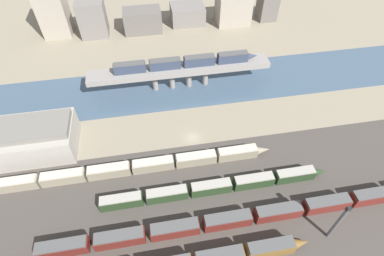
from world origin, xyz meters
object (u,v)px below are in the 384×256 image
(train_yard_far, at_px, (216,187))
(signal_tower, at_px, (338,223))
(train_yard_mid, at_px, (259,215))
(warehouse_building, at_px, (25,139))
(train_on_bridge, at_px, (186,62))
(train_yard_outer, at_px, (136,167))

(train_yard_far, distance_m, signal_tower, 30.03)
(train_yard_mid, bearing_deg, warehouse_building, 151.39)
(train_yard_far, relative_size, warehouse_building, 2.18)
(train_on_bridge, distance_m, signal_tower, 67.74)
(train_yard_outer, bearing_deg, train_yard_far, -26.18)
(train_on_bridge, relative_size, signal_tower, 3.58)
(train_on_bridge, relative_size, train_yard_mid, 0.47)
(train_yard_far, xyz_separation_m, train_yard_outer, (-20.82, 10.23, -0.00))
(signal_tower, bearing_deg, warehouse_building, 152.01)
(train_yard_mid, height_order, warehouse_building, warehouse_building)
(signal_tower, bearing_deg, train_on_bridge, 111.53)
(train_yard_far, bearing_deg, train_yard_mid, -48.03)
(train_yard_mid, bearing_deg, train_yard_outer, 145.91)
(train_yard_far, distance_m, train_yard_outer, 23.19)
(train_yard_mid, distance_m, warehouse_building, 69.95)
(train_yard_mid, distance_m, train_yard_far, 13.25)
(train_yard_outer, xyz_separation_m, warehouse_building, (-31.68, 13.38, 3.09))
(signal_tower, bearing_deg, train_yard_far, 144.66)
(train_on_bridge, relative_size, train_yard_far, 0.82)
(train_on_bridge, bearing_deg, train_yard_outer, -119.40)
(train_yard_far, bearing_deg, signal_tower, -35.34)
(train_on_bridge, height_order, train_yard_far, train_on_bridge)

